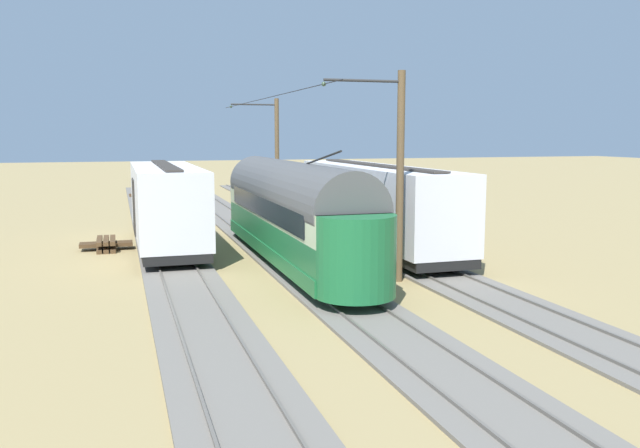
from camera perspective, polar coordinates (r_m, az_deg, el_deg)
ground_plane at (r=30.13m, az=-3.68°, el=-2.55°), size 220.00×220.00×0.00m
track_streetcar_siding at (r=31.84m, az=4.55°, el=-1.90°), size 2.80×80.00×0.18m
track_adjacent_siding at (r=30.42m, az=-3.82°, el=-2.35°), size 2.80×80.00×0.18m
track_third_siding at (r=29.70m, az=-12.80°, el=-2.78°), size 2.80×80.00×0.18m
vintage_streetcar at (r=27.35m, az=-2.46°, el=1.19°), size 2.65×17.81×4.73m
boxcar_adjacent at (r=31.80m, az=-13.26°, el=1.74°), size 2.96×12.00×3.85m
boxcar_far_siding at (r=31.19m, az=4.85°, el=1.81°), size 2.96×14.72×3.85m
catenary_pole_foreground at (r=42.18m, az=-3.88°, el=5.89°), size 3.14×0.28×7.68m
catenary_pole_mid_near at (r=23.97m, az=6.81°, el=4.43°), size 3.14×0.28×7.68m
overhead_wire_run at (r=32.96m, az=-4.98°, el=10.79°), size 2.93×23.16×0.18m
spare_tie_stack at (r=32.52m, az=-18.13°, el=-1.68°), size 2.40×2.40×0.54m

